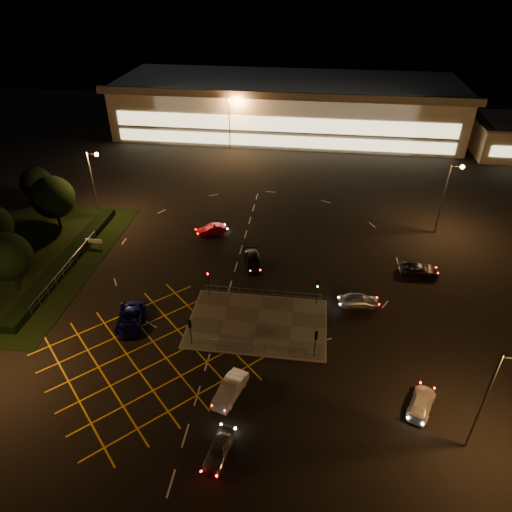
# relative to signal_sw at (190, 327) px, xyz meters

# --- Properties ---
(ground) EXTENTS (180.00, 180.00, 0.00)m
(ground) POSITION_rel_signal_sw_xyz_m (4.00, 5.99, -2.37)
(ground) COLOR black
(ground) RESTS_ON ground
(pedestrian_island) EXTENTS (14.00, 9.00, 0.12)m
(pedestrian_island) POSITION_rel_signal_sw_xyz_m (6.00, 3.99, -2.31)
(pedestrian_island) COLOR #4C4944
(pedestrian_island) RESTS_ON ground
(grass_verge) EXTENTS (18.00, 30.00, 0.08)m
(grass_verge) POSITION_rel_signal_sw_xyz_m (-24.00, 11.99, -2.33)
(grass_verge) COLOR black
(grass_verge) RESTS_ON ground
(hedge) EXTENTS (2.00, 26.00, 1.00)m
(hedge) POSITION_rel_signal_sw_xyz_m (-19.00, 11.99, -1.87)
(hedge) COLOR black
(hedge) RESTS_ON ground
(supermarket) EXTENTS (72.00, 26.50, 10.50)m
(supermarket) POSITION_rel_signal_sw_xyz_m (4.00, 67.95, 2.95)
(supermarket) COLOR beige
(supermarket) RESTS_ON ground
(streetlight_se) EXTENTS (1.78, 0.56, 10.03)m
(streetlight_se) POSITION_rel_signal_sw_xyz_m (24.44, -8.01, 4.20)
(streetlight_se) COLOR slate
(streetlight_se) RESTS_ON ground
(streetlight_nw) EXTENTS (1.78, 0.56, 10.03)m
(streetlight_nw) POSITION_rel_signal_sw_xyz_m (-19.56, 23.99, 4.20)
(streetlight_nw) COLOR slate
(streetlight_nw) RESTS_ON ground
(streetlight_ne) EXTENTS (1.78, 0.56, 10.03)m
(streetlight_ne) POSITION_rel_signal_sw_xyz_m (28.44, 25.99, 4.20)
(streetlight_ne) COLOR slate
(streetlight_ne) RESTS_ON ground
(streetlight_far_left) EXTENTS (1.78, 0.56, 10.03)m
(streetlight_far_left) POSITION_rel_signal_sw_xyz_m (-5.56, 53.99, 4.20)
(streetlight_far_left) COLOR slate
(streetlight_far_left) RESTS_ON ground
(streetlight_far_right) EXTENTS (1.78, 0.56, 10.03)m
(streetlight_far_right) POSITION_rel_signal_sw_xyz_m (34.44, 55.99, 4.20)
(streetlight_far_right) COLOR slate
(streetlight_far_right) RESTS_ON ground
(signal_sw) EXTENTS (0.28, 0.30, 3.15)m
(signal_sw) POSITION_rel_signal_sw_xyz_m (0.00, 0.00, 0.00)
(signal_sw) COLOR black
(signal_sw) RESTS_ON pedestrian_island
(signal_se) EXTENTS (0.28, 0.30, 3.15)m
(signal_se) POSITION_rel_signal_sw_xyz_m (12.00, 0.00, 0.00)
(signal_se) COLOR black
(signal_se) RESTS_ON pedestrian_island
(signal_nw) EXTENTS (0.28, 0.30, 3.15)m
(signal_nw) POSITION_rel_signal_sw_xyz_m (0.00, 7.99, 0.00)
(signal_nw) COLOR black
(signal_nw) RESTS_ON pedestrian_island
(signal_ne) EXTENTS (0.28, 0.30, 3.15)m
(signal_ne) POSITION_rel_signal_sw_xyz_m (12.00, 7.99, 0.00)
(signal_ne) COLOR black
(signal_ne) RESTS_ON pedestrian_island
(tree_c) EXTENTS (5.76, 5.76, 7.84)m
(tree_c) POSITION_rel_signal_sw_xyz_m (-24.00, 19.99, 2.59)
(tree_c) COLOR black
(tree_c) RESTS_ON ground
(tree_d) EXTENTS (4.68, 4.68, 6.37)m
(tree_d) POSITION_rel_signal_sw_xyz_m (-30.00, 25.99, 1.65)
(tree_d) COLOR black
(tree_d) RESTS_ON ground
(tree_e) EXTENTS (5.40, 5.40, 7.35)m
(tree_e) POSITION_rel_signal_sw_xyz_m (-22.00, 5.99, 2.28)
(tree_e) COLOR black
(tree_e) RESTS_ON ground
(car_near_silver) EXTENTS (2.15, 4.07, 1.32)m
(car_near_silver) POSITION_rel_signal_sw_xyz_m (5.03, -11.25, -1.71)
(car_near_silver) COLOR #B6B8BD
(car_near_silver) RESTS_ON ground
(car_queue_white) EXTENTS (2.81, 4.74, 1.48)m
(car_queue_white) POSITION_rel_signal_sw_xyz_m (4.86, -5.56, -1.63)
(car_queue_white) COLOR silver
(car_queue_white) RESTS_ON ground
(car_left_blue) EXTENTS (3.57, 5.80, 1.50)m
(car_left_blue) POSITION_rel_signal_sw_xyz_m (-7.08, 2.11, -1.62)
(car_left_blue) COLOR #0B0C47
(car_left_blue) RESTS_ON ground
(car_far_dkgrey) EXTENTS (3.07, 5.09, 1.38)m
(car_far_dkgrey) POSITION_rel_signal_sw_xyz_m (4.09, 14.60, -1.68)
(car_far_dkgrey) COLOR black
(car_far_dkgrey) RESTS_ON ground
(car_right_silver) EXTENTS (4.51, 2.19, 1.48)m
(car_right_silver) POSITION_rel_signal_sw_xyz_m (16.60, 8.40, -1.63)
(car_right_silver) COLOR #B0B2B8
(car_right_silver) RESTS_ON ground
(car_circ_red) EXTENTS (4.09, 2.97, 1.28)m
(car_circ_red) POSITION_rel_signal_sw_xyz_m (-2.70, 21.64, -1.73)
(car_circ_red) COLOR maroon
(car_circ_red) RESTS_ON ground
(car_east_grey) EXTENTS (4.65, 2.15, 1.29)m
(car_east_grey) POSITION_rel_signal_sw_xyz_m (24.12, 15.52, -1.72)
(car_east_grey) COLOR black
(car_east_grey) RESTS_ON ground
(car_approach_white) EXTENTS (3.33, 4.72, 1.27)m
(car_approach_white) POSITION_rel_signal_sw_xyz_m (21.11, -4.72, -1.73)
(car_approach_white) COLOR #BCBCBC
(car_approach_white) RESTS_ON ground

